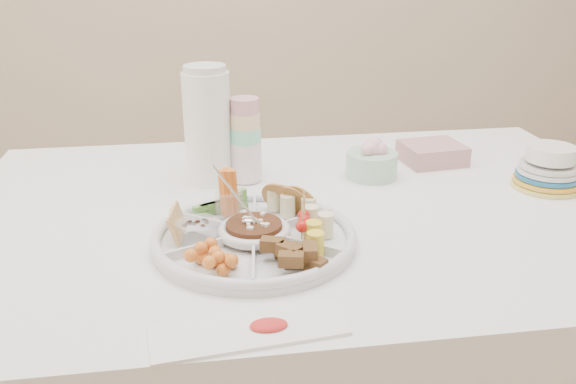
{
  "coord_description": "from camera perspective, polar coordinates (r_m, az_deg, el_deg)",
  "views": [
    {
      "loc": [
        -0.23,
        -1.2,
        1.29
      ],
      "look_at": [
        -0.06,
        -0.07,
        0.82
      ],
      "focal_mm": 38.0,
      "sensor_mm": 36.0,
      "label": 1
    }
  ],
  "objects": [
    {
      "name": "dining_table",
      "position": [
        1.53,
        1.91,
        -14.44
      ],
      "size": [
        1.52,
        1.02,
        0.76
      ],
      "primitive_type": "cube",
      "color": "white",
      "rests_on": "floor"
    },
    {
      "name": "party_tray",
      "position": [
        1.15,
        -3.19,
        -3.96
      ],
      "size": [
        0.5,
        0.5,
        0.04
      ],
      "primitive_type": "cylinder",
      "rotation": [
        0.0,
        0.0,
        0.42
      ],
      "color": "silver",
      "rests_on": "dining_table"
    },
    {
      "name": "bean_dip",
      "position": [
        1.15,
        -3.2,
        -3.63
      ],
      "size": [
        0.14,
        0.14,
        0.04
      ],
      "primitive_type": "cylinder",
      "rotation": [
        0.0,
        0.0,
        0.42
      ],
      "color": "#512A1B",
      "rests_on": "party_tray"
    },
    {
      "name": "tortillas",
      "position": [
        1.25,
        -0.18,
        -0.76
      ],
      "size": [
        0.13,
        0.13,
        0.06
      ],
      "primitive_type": null,
      "rotation": [
        0.0,
        0.0,
        0.42
      ],
      "color": "#AC6737",
      "rests_on": "party_tray"
    },
    {
      "name": "carrot_cucumber",
      "position": [
        1.24,
        -6.18,
        -0.0
      ],
      "size": [
        0.14,
        0.14,
        0.1
      ],
      "primitive_type": null,
      "rotation": [
        0.0,
        0.0,
        0.42
      ],
      "color": "orange",
      "rests_on": "party_tray"
    },
    {
      "name": "pita_raisins",
      "position": [
        1.15,
        -9.69,
        -3.07
      ],
      "size": [
        0.15,
        0.15,
        0.06
      ],
      "primitive_type": null,
      "rotation": [
        0.0,
        0.0,
        0.42
      ],
      "color": "#D9B981",
      "rests_on": "party_tray"
    },
    {
      "name": "cherries",
      "position": [
        1.05,
        -6.83,
        -6.04
      ],
      "size": [
        0.14,
        0.14,
        0.04
      ],
      "primitive_type": null,
      "rotation": [
        0.0,
        0.0,
        0.42
      ],
      "color": "orange",
      "rests_on": "party_tray"
    },
    {
      "name": "granola_chunks",
      "position": [
        1.05,
        0.31,
        -5.94
      ],
      "size": [
        0.15,
        0.15,
        0.05
      ],
      "primitive_type": null,
      "rotation": [
        0.0,
        0.0,
        0.42
      ],
      "color": "#593718",
      "rests_on": "party_tray"
    },
    {
      "name": "banana_tomato",
      "position": [
        1.14,
        3.3,
        -2.2
      ],
      "size": [
        0.13,
        0.13,
        0.08
      ],
      "primitive_type": null,
      "rotation": [
        0.0,
        0.0,
        0.42
      ],
      "color": "#DDCB73",
      "rests_on": "party_tray"
    },
    {
      "name": "cup_stack",
      "position": [
        1.45,
        -4.0,
        4.98
      ],
      "size": [
        0.08,
        0.08,
        0.21
      ],
      "primitive_type": "cylinder",
      "rotation": [
        0.0,
        0.0,
        0.09
      ],
      "color": "silver",
      "rests_on": "dining_table"
    },
    {
      "name": "thermos",
      "position": [
        1.44,
        -7.55,
        6.32
      ],
      "size": [
        0.11,
        0.11,
        0.28
      ],
      "primitive_type": "cylinder",
      "rotation": [
        0.0,
        0.0,
        -0.04
      ],
      "color": "white",
      "rests_on": "dining_table"
    },
    {
      "name": "flower_bowl",
      "position": [
        1.5,
        7.86,
        3.11
      ],
      "size": [
        0.14,
        0.14,
        0.09
      ],
      "primitive_type": "cylinder",
      "rotation": [
        0.0,
        0.0,
        0.08
      ],
      "color": "#A2D2B8",
      "rests_on": "dining_table"
    },
    {
      "name": "napkin_stack",
      "position": [
        1.64,
        13.34,
        3.56
      ],
      "size": [
        0.16,
        0.15,
        0.05
      ],
      "primitive_type": "cube",
      "rotation": [
        0.0,
        0.0,
        0.12
      ],
      "color": "tan",
      "rests_on": "dining_table"
    },
    {
      "name": "plate_stack",
      "position": [
        1.54,
        23.2,
        2.15
      ],
      "size": [
        0.17,
        0.17,
        0.1
      ],
      "primitive_type": "cylinder",
      "rotation": [
        0.0,
        0.0,
        0.12
      ],
      "color": "gold",
      "rests_on": "dining_table"
    },
    {
      "name": "placemat",
      "position": [
        0.92,
        -3.71,
        -12.78
      ],
      "size": [
        0.3,
        0.13,
        0.01
      ],
      "primitive_type": "cube",
      "rotation": [
        0.0,
        0.0,
        0.11
      ],
      "color": "white",
      "rests_on": "dining_table"
    }
  ]
}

